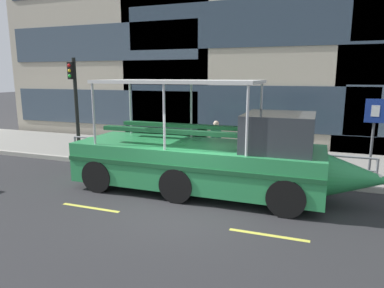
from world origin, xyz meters
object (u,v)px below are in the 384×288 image
(pedestrian_mid_left, at_px, (216,137))
(duck_tour_boat, at_px, (213,158))
(traffic_light_pole, at_px, (75,96))
(parking_sign, at_px, (374,125))
(pedestrian_near_bow, at_px, (309,143))

(pedestrian_mid_left, bearing_deg, duck_tour_boat, -75.29)
(duck_tour_boat, relative_size, pedestrian_mid_left, 5.78)
(traffic_light_pole, bearing_deg, parking_sign, -0.64)
(pedestrian_near_bow, distance_m, pedestrian_mid_left, 3.49)
(duck_tour_boat, bearing_deg, pedestrian_mid_left, 104.71)
(duck_tour_boat, xyz_separation_m, pedestrian_mid_left, (-0.85, 3.23, 0.06))
(traffic_light_pole, relative_size, parking_sign, 1.56)
(traffic_light_pole, height_order, pedestrian_mid_left, traffic_light_pole)
(traffic_light_pole, relative_size, duck_tour_boat, 0.44)
(duck_tour_boat, bearing_deg, parking_sign, 29.07)
(duck_tour_boat, distance_m, pedestrian_near_bow, 4.22)
(parking_sign, height_order, duck_tour_boat, duck_tour_boat)
(traffic_light_pole, bearing_deg, pedestrian_mid_left, 4.99)
(pedestrian_near_bow, relative_size, pedestrian_mid_left, 0.97)
(pedestrian_mid_left, bearing_deg, parking_sign, -7.06)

